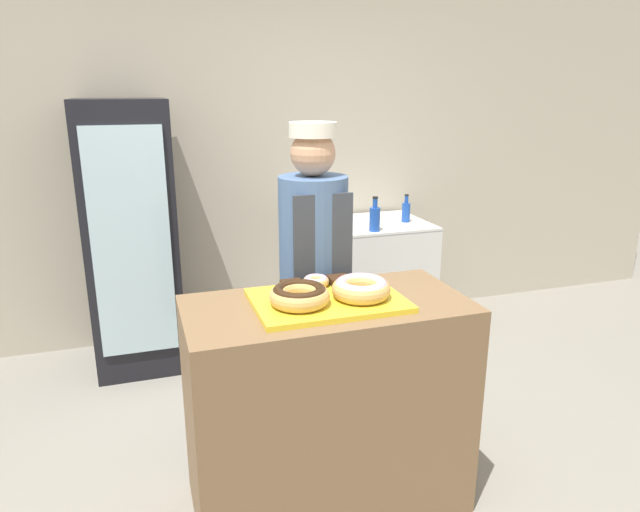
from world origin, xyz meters
name	(u,v)px	position (x,y,z in m)	size (l,w,h in m)	color
ground_plane	(327,497)	(0.00, 0.00, 0.00)	(14.00, 14.00, 0.00)	gray
wall_back	(236,159)	(0.00, 2.13, 1.35)	(8.00, 0.06, 2.70)	#BCB29E
display_counter	(327,405)	(0.00, 0.00, 0.49)	(1.21, 0.60, 0.98)	brown
serving_tray	(327,300)	(0.00, 0.00, 0.99)	(0.63, 0.45, 0.02)	yellow
donut_chocolate_glaze	(299,295)	(-0.13, -0.04, 1.05)	(0.25, 0.25, 0.08)	tan
donut_light_glaze	(361,288)	(0.13, -0.04, 1.05)	(0.25, 0.25, 0.08)	tan
donut_mini_center	(316,281)	(0.00, 0.16, 1.03)	(0.12, 0.12, 0.04)	tan
brownie_back_left	(292,285)	(-0.11, 0.16, 1.02)	(0.09, 0.09, 0.03)	#382111
brownie_back_right	(339,280)	(0.11, 0.16, 1.02)	(0.09, 0.09, 0.03)	#382111
baker_person	(314,279)	(0.11, 0.53, 0.91)	(0.35, 0.35, 1.70)	#4C4C51
beverage_fridge	(132,238)	(-0.78, 1.72, 0.90)	(0.57, 0.62, 1.79)	black
chest_freezer	(367,278)	(0.92, 1.73, 0.44)	(0.88, 0.68, 0.88)	silver
bottle_blue	(375,218)	(0.85, 1.47, 0.98)	(0.08, 0.08, 0.25)	#1E4CB2
bottle_blue_b	(406,211)	(1.20, 1.67, 0.96)	(0.06, 0.06, 0.21)	#1E4CB2
bottle_amber	(339,221)	(0.59, 1.48, 0.97)	(0.07, 0.07, 0.24)	#99661E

